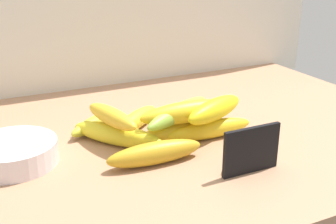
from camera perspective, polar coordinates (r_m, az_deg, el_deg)
The scene contains 13 objects.
counter_top at distance 93.57cm, azimuth 1.60°, elevation -3.25°, with size 110.00×76.00×3.00cm, color #A57959.
chalkboard_sign at distance 75.98cm, azimuth 10.84°, elevation -5.14°, with size 11.00×1.80×8.40cm.
fruit_bowl at distance 83.02cm, azimuth -19.69°, elevation -5.09°, with size 15.85×15.85×4.15cm, color silver.
banana_0 at distance 87.94cm, azimuth 1.99°, elevation -2.43°, with size 19.09×3.90×3.90cm, color yellow.
banana_1 at distance 88.94cm, azimuth 5.45°, elevation -2.26°, with size 19.19×3.83×3.83cm, color yellow.
banana_2 at distance 86.09cm, azimuth -6.72°, elevation -2.97°, with size 19.95×4.26×4.26cm, color yellow.
banana_3 at distance 78.23cm, azimuth -1.71°, elevation -5.41°, with size 18.18×4.14×4.14cm, color gold.
banana_4 at distance 93.93cm, azimuth -9.32°, elevation -1.37°, with size 15.78×3.24×3.24cm, color gold.
banana_5 at distance 93.84cm, azimuth -4.16°, elevation -1.00°, with size 15.99×3.71×3.71cm, color yellow.
banana_6 at distance 86.09cm, azimuth 2.53°, elevation 0.01°, with size 20.06×4.38×4.38cm, color yellow.
banana_7 at distance 84.59cm, azimuth -7.40°, elevation -0.58°, with size 15.45×3.54×3.54cm, color yellow.
banana_8 at distance 88.16cm, azimuth 6.18°, elevation 0.36°, with size 16.78×4.35×4.35cm, color yellow.
banana_9 at distance 87.01cm, azimuth 1.40°, elevation -0.06°, with size 20.66×3.48×3.48cm, color #8BB53B.
Camera 1 is at (-39.35, -75.88, 39.57)cm, focal length 46.41 mm.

